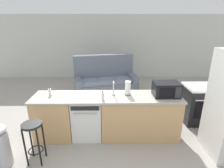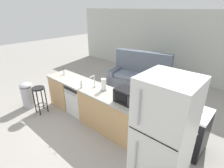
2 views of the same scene
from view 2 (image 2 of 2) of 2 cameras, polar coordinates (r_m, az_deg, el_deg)
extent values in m
plane|color=gray|center=(4.81, -8.00, -9.98)|extent=(24.00, 24.00, 0.00)
cube|color=beige|center=(7.41, 19.04, 11.98)|extent=(10.00, 0.06, 2.60)
cube|color=tan|center=(5.26, -14.86, -2.09)|extent=(0.75, 0.62, 0.86)
cube|color=tan|center=(4.07, -0.63, -9.36)|extent=(1.55, 0.62, 0.86)
cube|color=#ADA899|center=(4.28, -7.35, -0.92)|extent=(2.94, 0.66, 0.04)
cube|color=brown|center=(4.69, -6.81, -10.28)|extent=(2.86, 0.56, 0.08)
cube|color=white|center=(4.77, -10.25, -4.60)|extent=(0.58, 0.58, 0.84)
cube|color=black|center=(4.45, -13.55, -1.82)|extent=(0.52, 0.01, 0.08)
cylinder|color=#B2B2B7|center=(4.49, -13.57, -3.03)|extent=(0.44, 0.02, 0.02)
cube|color=black|center=(3.87, 22.85, -13.63)|extent=(0.76, 0.64, 0.85)
cube|color=black|center=(3.59, 21.07, -15.69)|extent=(0.53, 0.01, 0.43)
cylinder|color=silver|center=(3.43, 21.48, -12.91)|extent=(0.61, 0.03, 0.03)
cube|color=white|center=(3.63, 23.97, -7.92)|extent=(0.76, 0.64, 0.05)
torus|color=black|center=(3.55, 20.74, -7.68)|extent=(0.16, 0.16, 0.01)
torus|color=black|center=(3.48, 25.97, -9.38)|extent=(0.16, 0.16, 0.01)
torus|color=black|center=(3.77, 22.24, -6.06)|extent=(0.16, 0.16, 0.01)
torus|color=black|center=(3.69, 27.17, -7.61)|extent=(0.16, 0.16, 0.01)
cube|color=silver|center=(2.72, 16.16, -16.48)|extent=(0.72, 0.70, 1.88)
cylinder|color=#B2B2B7|center=(2.19, 8.82, -7.82)|extent=(0.02, 0.02, 0.50)
cylinder|color=#B2B2B7|center=(2.79, 7.51, -24.48)|extent=(0.02, 0.02, 0.81)
cube|color=black|center=(2.33, 12.71, -16.79)|extent=(0.68, 0.01, 0.01)
cube|color=black|center=(3.49, 5.31, -3.88)|extent=(0.50, 0.36, 0.28)
cube|color=black|center=(3.39, 2.83, -4.73)|extent=(0.27, 0.01, 0.18)
cube|color=#2D2D33|center=(3.27, 5.76, -5.91)|extent=(0.11, 0.01, 0.21)
cylinder|color=silver|center=(4.21, -5.68, -0.79)|extent=(0.07, 0.07, 0.03)
cylinder|color=silver|center=(4.15, -5.76, 1.03)|extent=(0.02, 0.02, 0.26)
cylinder|color=silver|center=(4.06, -6.55, 2.44)|extent=(0.02, 0.14, 0.02)
cylinder|color=#4C4C51|center=(4.03, -2.74, -1.95)|extent=(0.14, 0.14, 0.01)
cylinder|color=white|center=(3.97, -2.78, -0.12)|extent=(0.11, 0.11, 0.27)
cylinder|color=silver|center=(4.19, -9.96, -0.33)|extent=(0.06, 0.06, 0.14)
cylinder|color=black|center=(4.15, -10.04, 0.78)|extent=(0.02, 0.02, 0.04)
cylinder|color=silver|center=(5.13, -15.35, 3.72)|extent=(0.06, 0.06, 0.14)
cylinder|color=black|center=(5.10, -15.45, 4.65)|extent=(0.02, 0.02, 0.04)
sphere|color=#B2B2B7|center=(3.43, 26.18, -8.08)|extent=(0.17, 0.17, 0.17)
sphere|color=black|center=(3.39, 26.47, -6.70)|extent=(0.03, 0.03, 0.03)
cone|color=#B2B2B7|center=(3.41, 27.52, -8.23)|extent=(0.08, 0.04, 0.06)
cylinder|color=black|center=(4.94, -23.02, -1.30)|extent=(0.32, 0.32, 0.04)
cylinder|color=black|center=(5.15, -24.03, -5.06)|extent=(0.03, 0.03, 0.70)
cylinder|color=black|center=(4.97, -22.90, -5.95)|extent=(0.03, 0.03, 0.70)
cylinder|color=black|center=(5.23, -21.84, -4.24)|extent=(0.03, 0.03, 0.70)
cylinder|color=black|center=(5.05, -20.65, -5.08)|extent=(0.03, 0.03, 0.70)
torus|color=black|center=(5.16, -22.13, -6.34)|extent=(0.25, 0.25, 0.02)
cylinder|color=#B7B7BC|center=(5.55, -25.69, -3.77)|extent=(0.34, 0.34, 0.62)
ellipsoid|color=#B7B7BC|center=(5.41, -26.36, -0.37)|extent=(0.35, 0.35, 0.14)
cube|color=#515B6B|center=(6.19, 8.61, 0.23)|extent=(2.15, 1.32, 0.42)
cube|color=#515B6B|center=(6.33, 9.92, 4.80)|extent=(2.00, 0.68, 1.27)
cube|color=#515B6B|center=(6.49, 1.23, 2.58)|extent=(0.39, 0.92, 0.62)
cube|color=#515B6B|center=(5.93, 16.78, -0.58)|extent=(0.39, 0.92, 0.62)
cube|color=slate|center=(6.24, 3.87, 3.32)|extent=(0.69, 0.74, 0.12)
cube|color=slate|center=(6.04, 8.59, 2.41)|extent=(0.69, 0.74, 0.12)
cube|color=slate|center=(5.89, 13.58, 1.42)|extent=(0.69, 0.74, 0.12)
camera|label=1|loc=(3.02, -60.46, 4.32)|focal=28.00mm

